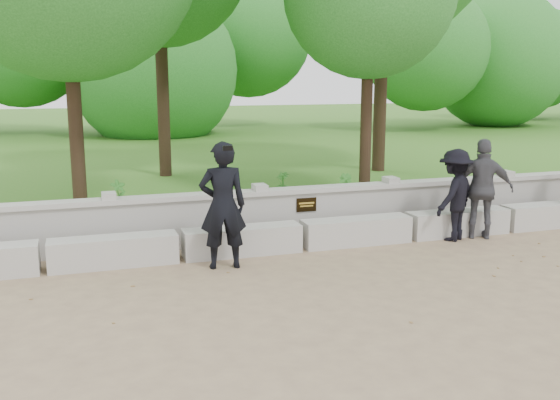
# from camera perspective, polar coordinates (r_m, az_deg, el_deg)

# --- Properties ---
(ground) EXTENTS (80.00, 80.00, 0.00)m
(ground) POSITION_cam_1_polar(r_m,az_deg,el_deg) (8.69, 6.23, -7.71)
(ground) COLOR #99825D
(ground) RESTS_ON ground
(lawn) EXTENTS (40.00, 22.00, 0.25)m
(lawn) POSITION_cam_1_polar(r_m,az_deg,el_deg) (21.92, -8.94, 4.10)
(lawn) COLOR #33701E
(lawn) RESTS_ON ground
(concrete_bench) EXTENTS (11.90, 0.45, 0.45)m
(concrete_bench) POSITION_cam_1_polar(r_m,az_deg,el_deg) (10.31, 1.93, -3.29)
(concrete_bench) COLOR #A5A29C
(concrete_bench) RESTS_ON ground
(parapet_wall) EXTENTS (12.50, 0.35, 0.90)m
(parapet_wall) POSITION_cam_1_polar(r_m,az_deg,el_deg) (10.90, 0.69, -1.19)
(parapet_wall) COLOR #9B9892
(parapet_wall) RESTS_ON ground
(man_main) EXTENTS (0.74, 0.66, 1.90)m
(man_main) POSITION_cam_1_polar(r_m,az_deg,el_deg) (9.20, -5.26, -0.50)
(man_main) COLOR black
(man_main) RESTS_ON ground
(visitor_mid) EXTENTS (1.19, 1.04, 1.60)m
(visitor_mid) POSITION_cam_1_polar(r_m,az_deg,el_deg) (11.17, 15.68, 0.44)
(visitor_mid) COLOR black
(visitor_mid) RESTS_ON ground
(visitor_right) EXTENTS (1.11, 0.84, 1.76)m
(visitor_right) POSITION_cam_1_polar(r_m,az_deg,el_deg) (11.44, 18.05, 0.96)
(visitor_right) COLOR #45454B
(visitor_right) RESTS_ON ground
(shrub_a) EXTENTS (0.37, 0.31, 0.60)m
(shrub_a) POSITION_cam_1_polar(r_m,az_deg,el_deg) (12.54, -14.56, 0.49)
(shrub_a) COLOR #377E2B
(shrub_a) RESTS_ON lawn
(shrub_b) EXTENTS (0.41, 0.42, 0.59)m
(shrub_b) POSITION_cam_1_polar(r_m,az_deg,el_deg) (12.96, 6.12, 1.12)
(shrub_b) COLOR #377E2B
(shrub_b) RESTS_ON lawn
(shrub_c) EXTENTS (0.62, 0.63, 0.53)m
(shrub_c) POSITION_cam_1_polar(r_m,az_deg,el_deg) (12.57, 11.10, 0.51)
(shrub_c) COLOR #377E2B
(shrub_c) RESTS_ON lawn
(shrub_d) EXTENTS (0.38, 0.38, 0.51)m
(shrub_d) POSITION_cam_1_polar(r_m,az_deg,el_deg) (13.59, 0.22, 1.49)
(shrub_d) COLOR #377E2B
(shrub_d) RESTS_ON lawn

